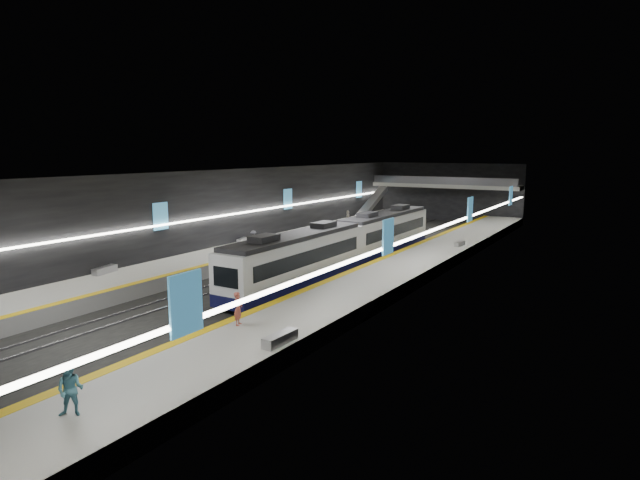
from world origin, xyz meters
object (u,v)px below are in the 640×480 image
Objects in this scene: bench_right_far at (460,244)px; passenger_right_a at (238,309)px; bench_left_near at (105,270)px; passenger_right_b at (70,390)px; passenger_left_b at (254,239)px; passenger_left_a at (348,219)px; bench_left_far at (242,240)px; escalator at (372,203)px; bench_right_near at (280,339)px; train at (347,243)px.

passenger_right_a is at bearing -91.36° from bench_right_far.
bench_left_near is 1.12× the size of passenger_right_b.
passenger_right_a reaches higher than bench_right_far.
passenger_right_b is 31.37m from passenger_left_b.
bench_left_far is at bearing -37.51° from passenger_left_a.
passenger_left_a is (-11.94, 33.92, 0.09)m from passenger_right_a.
escalator is at bearing 166.76° from passenger_left_a.
bench_right_near is at bearing -84.65° from bench_right_far.
passenger_right_a is (15.65, -3.99, 0.61)m from bench_left_near.
passenger_left_b is at bearing 13.60° from passenger_right_a.
escalator is 4.69× the size of passenger_right_a.
bench_left_near is at bearing -122.93° from bench_right_far.
bench_left_near is 16.16m from passenger_right_a.
bench_left_near is at bearing -30.21° from passenger_left_a.
bench_left_near is at bearing 166.97° from bench_right_near.
train is at bearing 111.79° from bench_right_near.
passenger_left_a reaches higher than bench_left_near.
train reaches higher than bench_right_near.
bench_left_near is 1.32× the size of passenger_left_b.
bench_right_near is 24.97m from passenger_left_b.
bench_right_far is at bearing 41.71° from bench_left_near.
bench_right_far is 0.90× the size of passenger_right_b.
passenger_right_a is at bearing -25.27° from bench_left_near.
passenger_right_b reaches higher than passenger_right_a.
bench_left_near is 19.65m from bench_right_near.
bench_right_far is at bearing -28.31° from passenger_right_a.
passenger_right_a reaches higher than bench_left_near.
escalator is (-10.00, 25.51, 0.70)m from train.
passenger_left_a is 16.17m from passenger_left_b.
train is 18.57× the size of bench_left_far.
train reaches higher than passenger_right_a.
passenger_left_a is (1.72, -9.88, -0.96)m from escalator.
passenger_right_a reaches higher than bench_left_far.
bench_left_near is 30.50m from bench_right_far.
train is 14.84× the size of bench_left_near.
passenger_right_a is (3.66, -18.29, -0.34)m from train.
passenger_right_b is (4.97, -28.42, -0.29)m from train.
passenger_left_b is (-14.32, 27.92, -0.14)m from passenger_right_b.
passenger_right_b is (-2.03, -9.04, 0.65)m from bench_right_near.
passenger_left_a is (3.72, 14.55, 0.74)m from bench_left_far.
bench_left_near is 1.24× the size of bench_right_far.
passenger_left_a is at bearing 117.90° from train.
passenger_right_b reaches higher than bench_left_far.
passenger_right_b is (1.31, -10.13, 0.05)m from passenger_right_a.
train is 19.58× the size of passenger_left_b.
passenger_right_a is (-3.34, 1.08, 0.60)m from bench_right_near.
bench_left_near is 1.19× the size of passenger_right_a.
escalator reaches higher than passenger_right_b.
bench_left_far is 34.05m from passenger_right_b.
bench_right_near is 1.09× the size of passenger_left_a.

